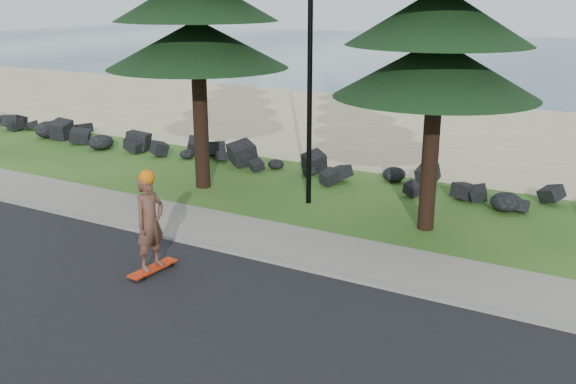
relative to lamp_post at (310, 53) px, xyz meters
The scene contains 9 objects.
ground 5.23m from the lamp_post, 90.00° to the right, with size 160.00×160.00×0.00m, color #245219.
road 8.74m from the lamp_post, 90.00° to the right, with size 160.00×7.00×0.02m, color black.
kerb 5.79m from the lamp_post, 90.00° to the right, with size 160.00×0.20×0.10m, color gray.
sidewalk 5.08m from the lamp_post, 90.00° to the right, with size 160.00×2.00×0.08m, color gray.
beach_sand 12.03m from the lamp_post, 90.00° to the left, with size 160.00×15.00×0.01m, color tan.
ocean 47.98m from the lamp_post, 90.00° to the left, with size 160.00×58.00×0.01m, color #39566E.
seawall_boulders 4.78m from the lamp_post, 90.00° to the left, with size 60.00×2.40×1.10m, color black, non-canonical shape.
lamp_post is the anchor object (origin of this frame).
skateboarder 6.56m from the lamp_post, 96.47° to the right, with size 0.54×1.22×2.24m.
Camera 1 is at (7.86, -11.97, 5.65)m, focal length 40.00 mm.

